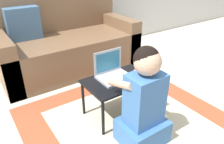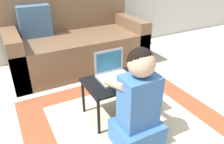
# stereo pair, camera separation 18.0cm
# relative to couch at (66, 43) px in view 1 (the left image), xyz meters

# --- Properties ---
(ground_plane) EXTENTS (16.00, 16.00, 0.00)m
(ground_plane) POSITION_rel_couch_xyz_m (-0.10, -1.27, -0.31)
(ground_plane) COLOR beige
(area_rug) EXTENTS (1.61, 1.58, 0.01)m
(area_rug) POSITION_rel_couch_xyz_m (-0.04, -1.35, -0.31)
(area_rug) COLOR #9E4C2D
(area_rug) RESTS_ON ground_plane
(couch) EXTENTS (1.64, 0.82, 0.94)m
(couch) POSITION_rel_couch_xyz_m (0.00, 0.00, 0.00)
(couch) COLOR brown
(couch) RESTS_ON ground_plane
(laptop_desk) EXTENTS (0.56, 0.37, 0.35)m
(laptop_desk) POSITION_rel_couch_xyz_m (-0.04, -1.17, -0.01)
(laptop_desk) COLOR black
(laptop_desk) RESTS_ON ground_plane
(laptop) EXTENTS (0.27, 0.21, 0.22)m
(laptop) POSITION_rel_couch_xyz_m (-0.05, -1.11, 0.07)
(laptop) COLOR #B7BCC6
(laptop) RESTS_ON laptop_desk
(computer_mouse) EXTENTS (0.06, 0.09, 0.04)m
(computer_mouse) POSITION_rel_couch_xyz_m (0.14, -1.20, 0.05)
(computer_mouse) COLOR black
(computer_mouse) RESTS_ON laptop_desk
(person_seated) EXTENTS (0.34, 0.39, 0.76)m
(person_seated) POSITION_rel_couch_xyz_m (-0.09, -1.53, 0.03)
(person_seated) COLOR #3D70B2
(person_seated) RESTS_ON ground_plane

